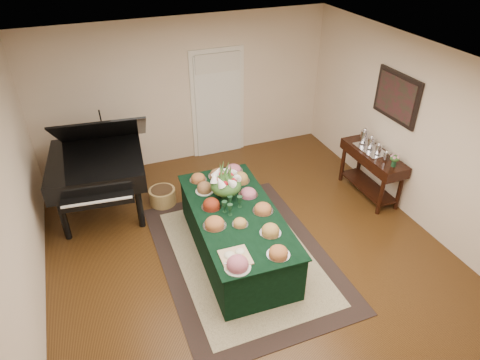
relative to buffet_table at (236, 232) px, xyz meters
name	(u,v)px	position (x,y,z in m)	size (l,w,h in m)	color
ground	(248,251)	(0.16, -0.04, -0.36)	(6.00, 6.00, 0.00)	black
area_rug	(243,255)	(0.07, -0.11, -0.36)	(2.28, 3.19, 0.01)	black
kitchen_doorway	(218,105)	(0.76, 2.93, 0.66)	(1.05, 0.07, 2.10)	white
buffet_table	(236,232)	(0.00, 0.00, 0.00)	(1.21, 2.40, 0.72)	black
food_platters	(234,205)	(0.01, 0.11, 0.40)	(1.02, 2.31, 0.12)	silver
cutting_board	(235,255)	(-0.33, -0.82, 0.39)	(0.36, 0.36, 0.10)	tan
green_goblets	(231,205)	(-0.04, 0.07, 0.45)	(0.31, 0.26, 0.18)	#15361E
floral_centerpiece	(226,182)	(0.00, 0.37, 0.62)	(0.46, 0.46, 0.46)	#15361E
grand_piano	(97,164)	(-1.63, 1.74, 0.51)	(1.67, 1.83, 1.74)	black
wicker_basket	(163,197)	(-0.71, 1.57, -0.23)	(0.44, 0.44, 0.27)	olive
mahogany_sideboard	(372,162)	(2.66, 0.56, 0.27)	(0.45, 1.29, 0.82)	black
tea_service	(373,144)	(2.66, 0.63, 0.57)	(0.34, 0.74, 0.30)	silver
pink_bouquet	(395,159)	(2.66, 0.08, 0.59)	(0.16, 0.16, 0.21)	#15361E
wall_painting	(397,97)	(2.88, 0.56, 1.39)	(0.05, 0.95, 0.75)	black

